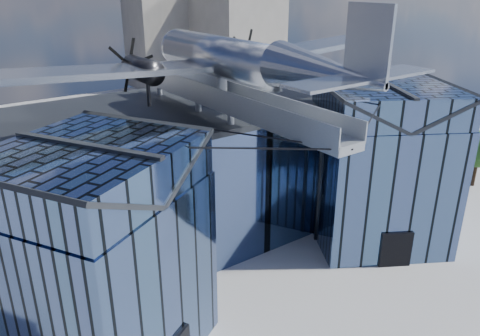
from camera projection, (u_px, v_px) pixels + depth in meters
ground_plane at (257, 277)px, 31.28m from camera, size 120.00×120.00×0.00m
museum at (209, 173)px, 33.57m from camera, size 32.88×24.50×17.60m
bg_towers at (49, 43)px, 66.29m from camera, size 77.00×24.50×26.00m
tree_plaza_e at (479, 149)px, 43.71m from camera, size 4.47×4.47×5.48m
tree_side_e at (357, 128)px, 50.74m from camera, size 3.55×3.55×5.13m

